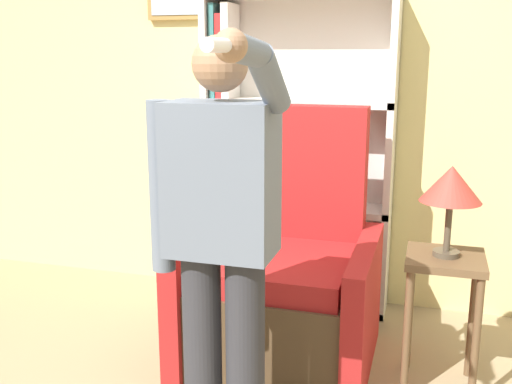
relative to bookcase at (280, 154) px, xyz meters
name	(u,v)px	position (x,y,z in m)	size (l,w,h in m)	color
wall_back	(312,84)	(0.17, 0.16, 0.43)	(8.00, 0.11, 2.80)	#DBCC84
bookcase	(280,154)	(0.00, 0.00, 0.00)	(1.17, 0.28, 1.95)	silver
armchair	(284,283)	(0.21, -0.71, -0.57)	(0.96, 0.90, 1.32)	#4C3823
person_standing	(221,237)	(0.20, -1.65, -0.03)	(0.54, 0.78, 1.66)	#2D2D33
side_table	(443,288)	(1.01, -0.82, -0.46)	(0.36, 0.36, 0.67)	brown
table_lamp	(451,186)	(1.01, -0.82, 0.03)	(0.28, 0.28, 0.43)	#4C4233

